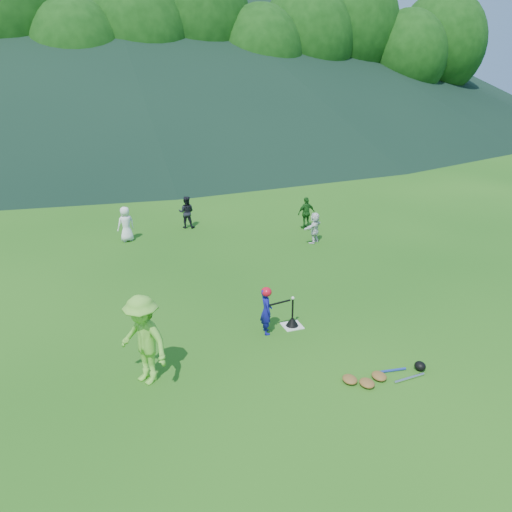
{
  "coord_description": "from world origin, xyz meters",
  "views": [
    {
      "loc": [
        -4.42,
        -9.56,
        5.74
      ],
      "look_at": [
        0.0,
        2.5,
        0.9
      ],
      "focal_mm": 35.0,
      "sensor_mm": 36.0,
      "label": 1
    }
  ],
  "objects": [
    {
      "name": "batter_child",
      "position": [
        -0.69,
        -0.07,
        0.56
      ],
      "size": [
        0.32,
        0.44,
        1.12
      ],
      "primitive_type": "imported",
      "rotation": [
        0.0,
        0.0,
        1.45
      ],
      "color": "navy",
      "rests_on": "ground"
    },
    {
      "name": "batter_gear",
      "position": [
        -0.67,
        -0.07,
        1.01
      ],
      "size": [
        0.73,
        0.26,
        0.48
      ],
      "color": "red",
      "rests_on": "ground"
    },
    {
      "name": "home_plate",
      "position": [
        0.0,
        0.0,
        0.01
      ],
      "size": [
        0.45,
        0.45,
        0.02
      ],
      "primitive_type": "cube",
      "color": "silver",
      "rests_on": "ground"
    },
    {
      "name": "fielder_c",
      "position": [
        3.65,
        6.92,
        0.61
      ],
      "size": [
        0.74,
        0.37,
        1.22
      ],
      "primitive_type": "imported",
      "rotation": [
        0.0,
        0.0,
        3.24
      ],
      "color": "#1B571A",
      "rests_on": "ground"
    },
    {
      "name": "outfield_fence",
      "position": [
        0.0,
        28.0,
        0.7
      ],
      "size": [
        70.07,
        0.08,
        1.33
      ],
      "color": "gray",
      "rests_on": "ground"
    },
    {
      "name": "batting_tee",
      "position": [
        0.0,
        0.0,
        0.13
      ],
      "size": [
        0.3,
        0.3,
        0.68
      ],
      "color": "black",
      "rests_on": "home_plate"
    },
    {
      "name": "distant_hills",
      "position": [
        -7.63,
        81.81,
        14.98
      ],
      "size": [
        155.0,
        140.0,
        32.0
      ],
      "color": "black",
      "rests_on": "ground"
    },
    {
      "name": "fielder_b",
      "position": [
        -0.6,
        8.58,
        0.62
      ],
      "size": [
        0.73,
        0.66,
        1.23
      ],
      "primitive_type": "imported",
      "rotation": [
        0.0,
        0.0,
        2.74
      ],
      "color": "black",
      "rests_on": "ground"
    },
    {
      "name": "adult_coach",
      "position": [
        -3.58,
        -1.05,
        0.91
      ],
      "size": [
        1.22,
        1.36,
        1.82
      ],
      "primitive_type": "imported",
      "rotation": [
        0.0,
        0.0,
        -0.99
      ],
      "color": "#6FC138",
      "rests_on": "ground"
    },
    {
      "name": "equipment_pile",
      "position": [
        0.74,
        -2.57,
        0.07
      ],
      "size": [
        1.8,
        0.56,
        0.19
      ],
      "color": "olive",
      "rests_on": "ground"
    },
    {
      "name": "ground",
      "position": [
        0.0,
        0.0,
        0.0
      ],
      "size": [
        120.0,
        120.0,
        0.0
      ],
      "primitive_type": "plane",
      "color": "#175012",
      "rests_on": "ground"
    },
    {
      "name": "baseball",
      "position": [
        0.0,
        0.0,
        0.74
      ],
      "size": [
        0.08,
        0.08,
        0.08
      ],
      "primitive_type": "sphere",
      "color": "white",
      "rests_on": "batting_tee"
    },
    {
      "name": "tree_line",
      "position": [
        0.2,
        33.83,
        8.21
      ],
      "size": [
        70.04,
        11.4,
        14.82
      ],
      "color": "#382314",
      "rests_on": "ground"
    },
    {
      "name": "fielder_d",
      "position": [
        3.21,
        5.32,
        0.54
      ],
      "size": [
        1.01,
        0.84,
        1.09
      ],
      "primitive_type": "imported",
      "rotation": [
        0.0,
        0.0,
        3.75
      ],
      "color": "white",
      "rests_on": "ground"
    },
    {
      "name": "fielder_a",
      "position": [
        -2.95,
        7.75,
        0.62
      ],
      "size": [
        0.7,
        0.56,
        1.25
      ],
      "primitive_type": "imported",
      "rotation": [
        0.0,
        0.0,
        3.45
      ],
      "color": "white",
      "rests_on": "ground"
    }
  ]
}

